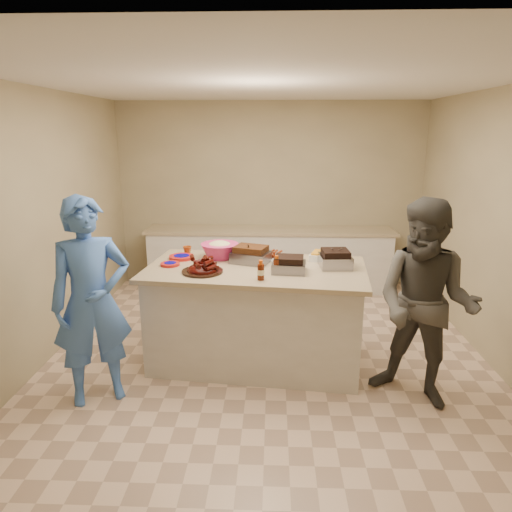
{
  "coord_description": "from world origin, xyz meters",
  "views": [
    {
      "loc": [
        0.05,
        -4.31,
        2.29
      ],
      "look_at": [
        -0.11,
        -0.03,
        1.1
      ],
      "focal_mm": 32.0,
      "sensor_mm": 36.0,
      "label": 1
    }
  ],
  "objects_px": {
    "mustard_bottle": "(247,264)",
    "coleslaw_bowl": "(220,258)",
    "rib_platter": "(203,272)",
    "roasting_pan": "(335,267)",
    "bbq_bottle_a": "(261,280)",
    "guest_blue": "(101,396)",
    "bbq_bottle_b": "(276,274)",
    "plastic_cup": "(187,254)",
    "island": "(256,360)",
    "guest_gray": "(415,399)"
  },
  "relations": [
    {
      "from": "roasting_pan",
      "to": "coleslaw_bowl",
      "type": "bearing_deg",
      "value": 162.74
    },
    {
      "from": "rib_platter",
      "to": "roasting_pan",
      "type": "bearing_deg",
      "value": 9.71
    },
    {
      "from": "bbq_bottle_a",
      "to": "mustard_bottle",
      "type": "relative_size",
      "value": 1.51
    },
    {
      "from": "guest_blue",
      "to": "bbq_bottle_a",
      "type": "bearing_deg",
      "value": -13.7
    },
    {
      "from": "bbq_bottle_b",
      "to": "island",
      "type": "bearing_deg",
      "value": 133.24
    },
    {
      "from": "coleslaw_bowl",
      "to": "guest_blue",
      "type": "xyz_separation_m",
      "value": [
        -0.96,
        -1.02,
        -1.0
      ]
    },
    {
      "from": "island",
      "to": "coleslaw_bowl",
      "type": "bearing_deg",
      "value": 147.42
    },
    {
      "from": "rib_platter",
      "to": "bbq_bottle_b",
      "type": "relative_size",
      "value": 2.18
    },
    {
      "from": "guest_blue",
      "to": "guest_gray",
      "type": "xyz_separation_m",
      "value": [
        2.79,
        0.07,
        0.0
      ]
    },
    {
      "from": "coleslaw_bowl",
      "to": "plastic_cup",
      "type": "bearing_deg",
      "value": 157.7
    },
    {
      "from": "guest_blue",
      "to": "plastic_cup",
      "type": "bearing_deg",
      "value": 36.24
    },
    {
      "from": "mustard_bottle",
      "to": "rib_platter",
      "type": "bearing_deg",
      "value": -142.66
    },
    {
      "from": "coleslaw_bowl",
      "to": "island",
      "type": "bearing_deg",
      "value": -38.87
    },
    {
      "from": "mustard_bottle",
      "to": "roasting_pan",
      "type": "bearing_deg",
      "value": -5.74
    },
    {
      "from": "roasting_pan",
      "to": "bbq_bottle_a",
      "type": "distance_m",
      "value": 0.83
    },
    {
      "from": "coleslaw_bowl",
      "to": "guest_gray",
      "type": "distance_m",
      "value": 2.29
    },
    {
      "from": "coleslaw_bowl",
      "to": "bbq_bottle_a",
      "type": "distance_m",
      "value": 0.82
    },
    {
      "from": "mustard_bottle",
      "to": "guest_blue",
      "type": "xyz_separation_m",
      "value": [
        -1.25,
        -0.84,
        -1.0
      ]
    },
    {
      "from": "mustard_bottle",
      "to": "coleslaw_bowl",
      "type": "bearing_deg",
      "value": 147.05
    },
    {
      "from": "island",
      "to": "plastic_cup",
      "type": "relative_size",
      "value": 22.92
    },
    {
      "from": "roasting_pan",
      "to": "coleslaw_bowl",
      "type": "distance_m",
      "value": 1.19
    },
    {
      "from": "rib_platter",
      "to": "mustard_bottle",
      "type": "bearing_deg",
      "value": 37.34
    },
    {
      "from": "bbq_bottle_b",
      "to": "plastic_cup",
      "type": "xyz_separation_m",
      "value": [
        -0.95,
        0.67,
        0.0
      ]
    },
    {
      "from": "bbq_bottle_a",
      "to": "island",
      "type": "bearing_deg",
      "value": 98.71
    },
    {
      "from": "roasting_pan",
      "to": "plastic_cup",
      "type": "xyz_separation_m",
      "value": [
        -1.52,
        0.43,
        0.0
      ]
    },
    {
      "from": "coleslaw_bowl",
      "to": "plastic_cup",
      "type": "height_order",
      "value": "coleslaw_bowl"
    },
    {
      "from": "guest_gray",
      "to": "roasting_pan",
      "type": "bearing_deg",
      "value": 167.62
    },
    {
      "from": "bbq_bottle_b",
      "to": "plastic_cup",
      "type": "bearing_deg",
      "value": 144.75
    },
    {
      "from": "guest_blue",
      "to": "guest_gray",
      "type": "bearing_deg",
      "value": -25.51
    },
    {
      "from": "rib_platter",
      "to": "bbq_bottle_b",
      "type": "distance_m",
      "value": 0.69
    },
    {
      "from": "mustard_bottle",
      "to": "plastic_cup",
      "type": "relative_size",
      "value": 1.3
    },
    {
      "from": "roasting_pan",
      "to": "mustard_bottle",
      "type": "xyz_separation_m",
      "value": [
        -0.87,
        0.09,
        0.0
      ]
    },
    {
      "from": "bbq_bottle_a",
      "to": "coleslaw_bowl",
      "type": "bearing_deg",
      "value": 122.62
    },
    {
      "from": "coleslaw_bowl",
      "to": "bbq_bottle_b",
      "type": "height_order",
      "value": "coleslaw_bowl"
    },
    {
      "from": "mustard_bottle",
      "to": "bbq_bottle_a",
      "type": "bearing_deg",
      "value": -72.96
    },
    {
      "from": "coleslaw_bowl",
      "to": "bbq_bottle_a",
      "type": "xyz_separation_m",
      "value": [
        0.44,
        -0.69,
        0.0
      ]
    },
    {
      "from": "bbq_bottle_a",
      "to": "guest_blue",
      "type": "relative_size",
      "value": 0.1
    },
    {
      "from": "roasting_pan",
      "to": "mustard_bottle",
      "type": "bearing_deg",
      "value": 170.37
    },
    {
      "from": "mustard_bottle",
      "to": "guest_gray",
      "type": "bearing_deg",
      "value": -26.71
    },
    {
      "from": "bbq_bottle_b",
      "to": "mustard_bottle",
      "type": "relative_size",
      "value": 1.48
    },
    {
      "from": "roasting_pan",
      "to": "coleslaw_bowl",
      "type": "relative_size",
      "value": 0.76
    },
    {
      "from": "roasting_pan",
      "to": "guest_blue",
      "type": "xyz_separation_m",
      "value": [
        -2.12,
        -0.75,
        -1.0
      ]
    },
    {
      "from": "mustard_bottle",
      "to": "guest_blue",
      "type": "bearing_deg",
      "value": -146.29
    },
    {
      "from": "rib_platter",
      "to": "bbq_bottle_b",
      "type": "xyz_separation_m",
      "value": [
        0.69,
        -0.03,
        0.0
      ]
    },
    {
      "from": "mustard_bottle",
      "to": "plastic_cup",
      "type": "bearing_deg",
      "value": 152.76
    },
    {
      "from": "bbq_bottle_b",
      "to": "plastic_cup",
      "type": "relative_size",
      "value": 1.92
    },
    {
      "from": "bbq_bottle_a",
      "to": "guest_blue",
      "type": "distance_m",
      "value": 1.76
    },
    {
      "from": "roasting_pan",
      "to": "bbq_bottle_b",
      "type": "distance_m",
      "value": 0.62
    },
    {
      "from": "rib_platter",
      "to": "bbq_bottle_a",
      "type": "distance_m",
      "value": 0.59
    },
    {
      "from": "bbq_bottle_a",
      "to": "roasting_pan",
      "type": "bearing_deg",
      "value": 30.59
    }
  ]
}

